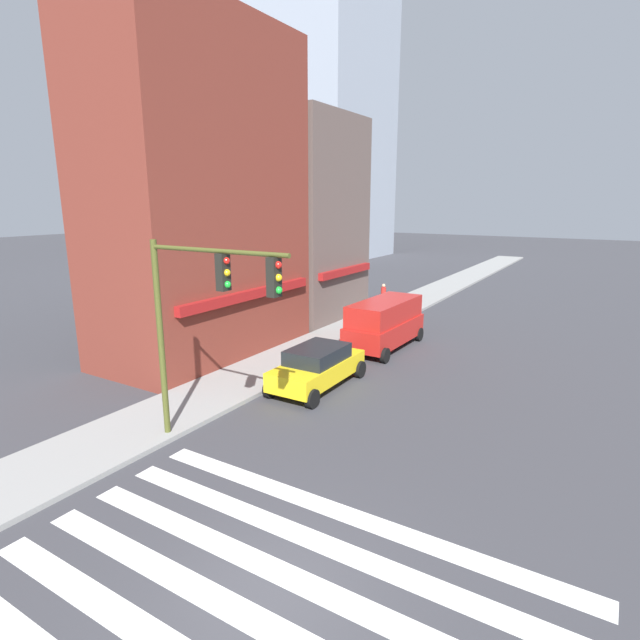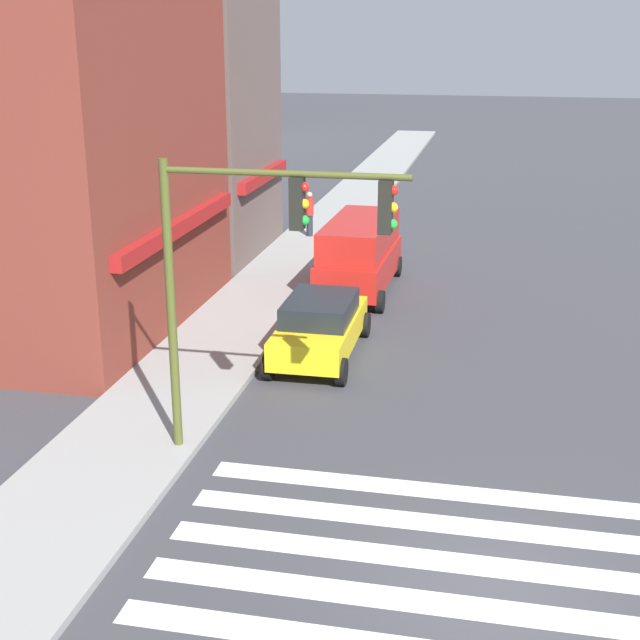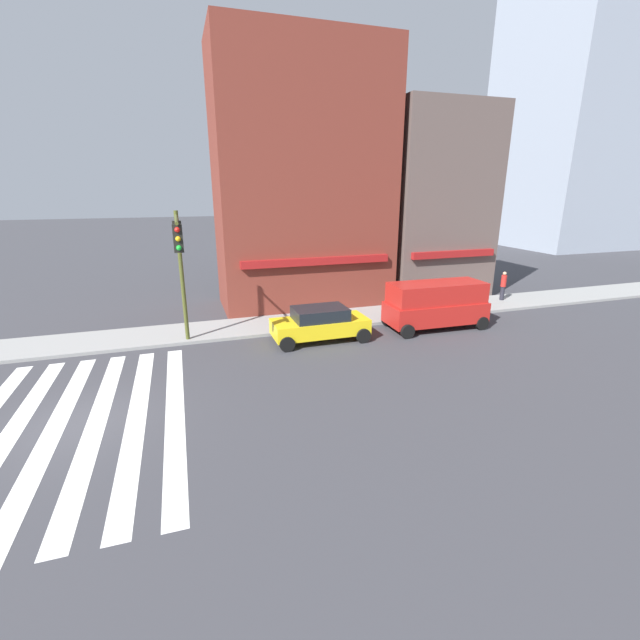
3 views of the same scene
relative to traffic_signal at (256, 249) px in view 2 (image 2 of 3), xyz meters
The scene contains 8 objects.
ground_plane 7.21m from the traffic_signal, 126.22° to the right, with size 200.00×200.00×0.00m, color #38383D.
sidewalk_left 6.12m from the traffic_signal, 140.53° to the left, with size 120.00×3.00×0.15m.
crosswalk_stripes 7.21m from the traffic_signal, 126.22° to the right, with size 6.23×10.80×0.01m.
storefront_row 12.43m from the traffic_signal, 34.00° to the left, with size 16.82×5.30×14.37m.
traffic_signal is the anchor object (origin of this frame).
sedan_yellow 6.79m from the traffic_signal, ahead, with size 4.41×2.02×1.59m.
van_red 12.33m from the traffic_signal, ahead, with size 5.05×2.22×2.34m.
pedestrian_red_jacket 19.28m from the traffic_signal, ahead, with size 0.32×0.32×1.77m.
Camera 2 is at (-11.96, 0.24, 8.23)m, focal length 50.00 mm.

